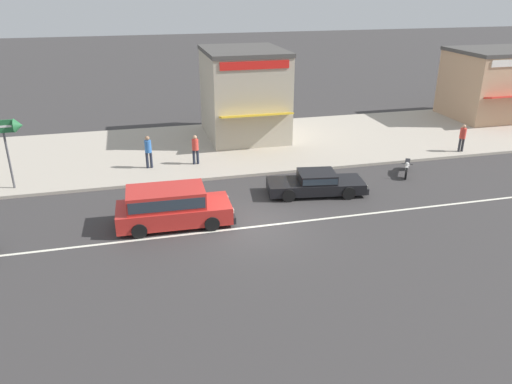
{
  "coord_description": "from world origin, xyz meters",
  "views": [
    {
      "loc": [
        -4.28,
        -17.36,
        9.1
      ],
      "look_at": [
        0.5,
        1.63,
        0.8
      ],
      "focal_mm": 35.0,
      "sensor_mm": 36.0,
      "label": 1
    }
  ],
  "objects_px": {
    "pedestrian_by_shop": "(195,148)",
    "shopfront_mid_block": "(494,84)",
    "arrow_signboard": "(14,130)",
    "shopfront_corner_warung": "(244,93)",
    "minivan_red_4": "(170,205)",
    "pedestrian_mid_kerb": "(148,149)",
    "motorcycle_1": "(407,166)",
    "pedestrian_near_clock": "(463,136)",
    "sedan_black_3": "(316,183)"
  },
  "relations": [
    {
      "from": "pedestrian_near_clock",
      "to": "shopfront_mid_block",
      "type": "distance_m",
      "value": 9.51
    },
    {
      "from": "minivan_red_4",
      "to": "motorcycle_1",
      "type": "distance_m",
      "value": 12.47
    },
    {
      "from": "minivan_red_4",
      "to": "pedestrian_near_clock",
      "type": "xyz_separation_m",
      "value": [
        16.78,
        4.99,
        0.21
      ]
    },
    {
      "from": "shopfront_corner_warung",
      "to": "minivan_red_4",
      "type": "bearing_deg",
      "value": -116.54
    },
    {
      "from": "sedan_black_3",
      "to": "shopfront_mid_block",
      "type": "xyz_separation_m",
      "value": [
        16.79,
        9.95,
        1.96
      ]
    },
    {
      "from": "sedan_black_3",
      "to": "minivan_red_4",
      "type": "height_order",
      "value": "minivan_red_4"
    },
    {
      "from": "pedestrian_mid_kerb",
      "to": "shopfront_mid_block",
      "type": "xyz_separation_m",
      "value": [
        24.09,
        4.94,
        1.35
      ]
    },
    {
      "from": "arrow_signboard",
      "to": "shopfront_mid_block",
      "type": "height_order",
      "value": "shopfront_mid_block"
    },
    {
      "from": "arrow_signboard",
      "to": "minivan_red_4",
      "type": "bearing_deg",
      "value": -39.88
    },
    {
      "from": "pedestrian_mid_kerb",
      "to": "shopfront_mid_block",
      "type": "relative_size",
      "value": 0.29
    },
    {
      "from": "pedestrian_mid_kerb",
      "to": "pedestrian_by_shop",
      "type": "bearing_deg",
      "value": 0.03
    },
    {
      "from": "pedestrian_by_shop",
      "to": "shopfront_mid_block",
      "type": "distance_m",
      "value": 22.27
    },
    {
      "from": "sedan_black_3",
      "to": "pedestrian_mid_kerb",
      "type": "xyz_separation_m",
      "value": [
        -7.3,
        5.01,
        0.62
      ]
    },
    {
      "from": "minivan_red_4",
      "to": "pedestrian_by_shop",
      "type": "bearing_deg",
      "value": 73.88
    },
    {
      "from": "minivan_red_4",
      "to": "pedestrian_by_shop",
      "type": "distance_m",
      "value": 6.83
    },
    {
      "from": "minivan_red_4",
      "to": "pedestrian_near_clock",
      "type": "height_order",
      "value": "pedestrian_near_clock"
    },
    {
      "from": "sedan_black_3",
      "to": "shopfront_corner_warung",
      "type": "height_order",
      "value": "shopfront_corner_warung"
    },
    {
      "from": "pedestrian_mid_kerb",
      "to": "shopfront_corner_warung",
      "type": "xyz_separation_m",
      "value": [
        6.09,
        4.59,
        1.64
      ]
    },
    {
      "from": "pedestrian_near_clock",
      "to": "arrow_signboard",
      "type": "bearing_deg",
      "value": 179.22
    },
    {
      "from": "shopfront_mid_block",
      "to": "arrow_signboard",
      "type": "bearing_deg",
      "value": -168.3
    },
    {
      "from": "sedan_black_3",
      "to": "motorcycle_1",
      "type": "height_order",
      "value": "sedan_black_3"
    },
    {
      "from": "pedestrian_by_shop",
      "to": "shopfront_mid_block",
      "type": "xyz_separation_m",
      "value": [
        21.67,
        4.94,
        1.44
      ]
    },
    {
      "from": "minivan_red_4",
      "to": "motorcycle_1",
      "type": "height_order",
      "value": "minivan_red_4"
    },
    {
      "from": "pedestrian_mid_kerb",
      "to": "minivan_red_4",
      "type": "bearing_deg",
      "value": -85.46
    },
    {
      "from": "pedestrian_by_shop",
      "to": "shopfront_corner_warung",
      "type": "relative_size",
      "value": 0.24
    },
    {
      "from": "sedan_black_3",
      "to": "arrow_signboard",
      "type": "xyz_separation_m",
      "value": [
        -13.13,
        3.76,
        2.38
      ]
    },
    {
      "from": "minivan_red_4",
      "to": "shopfront_corner_warung",
      "type": "relative_size",
      "value": 0.73
    },
    {
      "from": "minivan_red_4",
      "to": "shopfront_mid_block",
      "type": "bearing_deg",
      "value": 26.01
    },
    {
      "from": "arrow_signboard",
      "to": "pedestrian_near_clock",
      "type": "bearing_deg",
      "value": -0.78
    },
    {
      "from": "pedestrian_near_clock",
      "to": "pedestrian_by_shop",
      "type": "height_order",
      "value": "pedestrian_by_shop"
    },
    {
      "from": "pedestrian_near_clock",
      "to": "pedestrian_by_shop",
      "type": "bearing_deg",
      "value": 173.97
    },
    {
      "from": "motorcycle_1",
      "to": "pedestrian_near_clock",
      "type": "distance_m",
      "value": 5.16
    },
    {
      "from": "arrow_signboard",
      "to": "shopfront_corner_warung",
      "type": "distance_m",
      "value": 13.27
    },
    {
      "from": "arrow_signboard",
      "to": "shopfront_mid_block",
      "type": "distance_m",
      "value": 30.55
    },
    {
      "from": "pedestrian_near_clock",
      "to": "pedestrian_mid_kerb",
      "type": "relative_size",
      "value": 0.92
    },
    {
      "from": "minivan_red_4",
      "to": "shopfront_corner_warung",
      "type": "bearing_deg",
      "value": 63.46
    },
    {
      "from": "arrow_signboard",
      "to": "shopfront_mid_block",
      "type": "xyz_separation_m",
      "value": [
        29.92,
        6.19,
        -0.42
      ]
    },
    {
      "from": "shopfront_corner_warung",
      "to": "pedestrian_by_shop",
      "type": "bearing_deg",
      "value": -128.69
    },
    {
      "from": "motorcycle_1",
      "to": "shopfront_corner_warung",
      "type": "bearing_deg",
      "value": 128.26
    },
    {
      "from": "minivan_red_4",
      "to": "pedestrian_near_clock",
      "type": "bearing_deg",
      "value": 16.55
    },
    {
      "from": "motorcycle_1",
      "to": "pedestrian_near_clock",
      "type": "xyz_separation_m",
      "value": [
        4.64,
        2.18,
        0.63
      ]
    },
    {
      "from": "minivan_red_4",
      "to": "pedestrian_mid_kerb",
      "type": "height_order",
      "value": "pedestrian_mid_kerb"
    },
    {
      "from": "pedestrian_mid_kerb",
      "to": "shopfront_corner_warung",
      "type": "bearing_deg",
      "value": 36.99
    },
    {
      "from": "minivan_red_4",
      "to": "shopfront_mid_block",
      "type": "xyz_separation_m",
      "value": [
        23.57,
        11.5,
        1.65
      ]
    },
    {
      "from": "pedestrian_mid_kerb",
      "to": "shopfront_corner_warung",
      "type": "height_order",
      "value": "shopfront_corner_warung"
    },
    {
      "from": "pedestrian_mid_kerb",
      "to": "shopfront_corner_warung",
      "type": "distance_m",
      "value": 7.8
    },
    {
      "from": "motorcycle_1",
      "to": "shopfront_corner_warung",
      "type": "height_order",
      "value": "shopfront_corner_warung"
    },
    {
      "from": "sedan_black_3",
      "to": "shopfront_corner_warung",
      "type": "distance_m",
      "value": 9.93
    },
    {
      "from": "pedestrian_by_shop",
      "to": "shopfront_mid_block",
      "type": "relative_size",
      "value": 0.27
    },
    {
      "from": "minivan_red_4",
      "to": "pedestrian_mid_kerb",
      "type": "relative_size",
      "value": 2.73
    }
  ]
}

